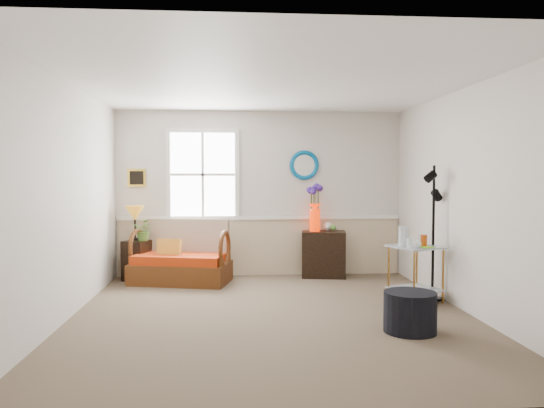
{
  "coord_description": "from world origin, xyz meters",
  "views": [
    {
      "loc": [
        -0.45,
        -5.88,
        1.57
      ],
      "look_at": [
        0.04,
        0.52,
        1.24
      ],
      "focal_mm": 35.0,
      "sensor_mm": 36.0,
      "label": 1
    }
  ],
  "objects": [
    {
      "name": "walls",
      "position": [
        0.0,
        0.0,
        1.3
      ],
      "size": [
        4.51,
        5.01,
        2.6
      ],
      "color": "beige",
      "rests_on": "floor"
    },
    {
      "name": "table_lamp",
      "position": [
        -1.91,
        2.2,
        0.87
      ],
      "size": [
        0.3,
        0.3,
        0.53
      ],
      "primitive_type": null,
      "rotation": [
        0.0,
        0.0,
        -0.04
      ],
      "color": "#B3731A",
      "rests_on": "lamp_stand"
    },
    {
      "name": "throw_pillow",
      "position": [
        -1.37,
        1.95,
        0.48
      ],
      "size": [
        0.36,
        0.18,
        0.35
      ],
      "primitive_type": null,
      "rotation": [
        0.0,
        0.0,
        -0.26
      ],
      "color": "#C65601",
      "rests_on": "loveseat"
    },
    {
      "name": "mirror",
      "position": [
        0.7,
        2.48,
        1.75
      ],
      "size": [
        0.47,
        0.07,
        0.47
      ],
      "primitive_type": "torus",
      "rotation": [
        1.57,
        0.0,
        0.0
      ],
      "color": "#0081B6",
      "rests_on": "walls"
    },
    {
      "name": "loveseat",
      "position": [
        -1.2,
        1.96,
        0.46
      ],
      "size": [
        1.54,
        1.09,
        0.91
      ],
      "primitive_type": null,
      "rotation": [
        0.0,
        0.0,
        -0.23
      ],
      "color": "brown",
      "rests_on": "floor"
    },
    {
      "name": "tabletop_items",
      "position": [
        1.83,
        0.54,
        0.82
      ],
      "size": [
        0.52,
        0.52,
        0.25
      ],
      "primitive_type": null,
      "rotation": [
        0.0,
        0.0,
        0.32
      ],
      "color": "silver",
      "rests_on": "side_table"
    },
    {
      "name": "wainscot",
      "position": [
        0.0,
        2.48,
        0.45
      ],
      "size": [
        4.46,
        0.02,
        0.9
      ],
      "primitive_type": "cube",
      "color": "#C2AD8A",
      "rests_on": "walls"
    },
    {
      "name": "window",
      "position": [
        -0.9,
        2.47,
        1.6
      ],
      "size": [
        1.14,
        0.06,
        1.44
      ],
      "primitive_type": null,
      "color": "white",
      "rests_on": "walls"
    },
    {
      "name": "floor_lamp",
      "position": [
        2.1,
        0.63,
        0.86
      ],
      "size": [
        0.3,
        0.3,
        1.71
      ],
      "primitive_type": null,
      "rotation": [
        0.0,
        0.0,
        0.25
      ],
      "color": "black",
      "rests_on": "floor"
    },
    {
      "name": "flower_vase",
      "position": [
        0.85,
        2.3,
        1.08
      ],
      "size": [
        0.29,
        0.29,
        0.72
      ],
      "primitive_type": null,
      "rotation": [
        0.0,
        0.0,
        -0.57
      ],
      "color": "red",
      "rests_on": "cabinet"
    },
    {
      "name": "chair_rail",
      "position": [
        0.0,
        2.47,
        0.92
      ],
      "size": [
        4.46,
        0.04,
        0.06
      ],
      "primitive_type": "cube",
      "color": "white",
      "rests_on": "walls"
    },
    {
      "name": "floor",
      "position": [
        0.0,
        0.0,
        0.0
      ],
      "size": [
        4.5,
        5.0,
        0.01
      ],
      "primitive_type": "cube",
      "color": "brown",
      "rests_on": "ground"
    },
    {
      "name": "lamp_stand",
      "position": [
        -1.89,
        2.21,
        0.3
      ],
      "size": [
        0.44,
        0.44,
        0.6
      ],
      "primitive_type": null,
      "rotation": [
        0.0,
        0.0,
        -0.38
      ],
      "color": "black",
      "rests_on": "floor"
    },
    {
      "name": "ceiling",
      "position": [
        0.0,
        0.0,
        2.6
      ],
      "size": [
        4.5,
        5.0,
        0.01
      ],
      "primitive_type": "cube",
      "color": "white",
      "rests_on": "walls"
    },
    {
      "name": "ottoman",
      "position": [
        1.34,
        -0.72,
        0.2
      ],
      "size": [
        0.64,
        0.64,
        0.41
      ],
      "primitive_type": "cylinder",
      "rotation": [
        0.0,
        0.0,
        -0.24
      ],
      "color": "black",
      "rests_on": "floor"
    },
    {
      "name": "side_table",
      "position": [
        1.85,
        0.55,
        0.35
      ],
      "size": [
        0.72,
        0.72,
        0.7
      ],
      "primitive_type": null,
      "rotation": [
        0.0,
        0.0,
        0.4
      ],
      "color": "#A16B28",
      "rests_on": "floor"
    },
    {
      "name": "picture",
      "position": [
        -1.92,
        2.48,
        1.55
      ],
      "size": [
        0.28,
        0.03,
        0.28
      ],
      "primitive_type": "cube",
      "color": "gold",
      "rests_on": "walls"
    },
    {
      "name": "cabinet",
      "position": [
        0.98,
        2.26,
        0.36
      ],
      "size": [
        0.73,
        0.53,
        0.72
      ],
      "primitive_type": null,
      "rotation": [
        0.0,
        0.0,
        -0.16
      ],
      "color": "black",
      "rests_on": "floor"
    },
    {
      "name": "potted_plant",
      "position": [
        -1.77,
        2.16,
        0.73
      ],
      "size": [
        0.4,
        0.42,
        0.26
      ],
      "primitive_type": "imported",
      "rotation": [
        0.0,
        0.0,
        -0.39
      ],
      "color": "#4C8230",
      "rests_on": "lamp_stand"
    }
  ]
}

